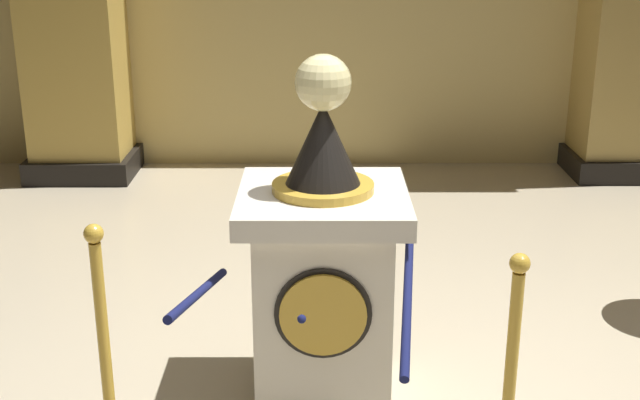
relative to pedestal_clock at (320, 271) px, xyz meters
The scene contains 3 objects.
pedestal_clock is the anchor object (origin of this frame).
stanchion_near 1.07m from the pedestal_clock, 151.56° to the right, with size 0.24×0.24×1.07m.
velvet_rope 0.61m from the pedestal_clock, 98.32° to the right, with size 0.96×0.93×0.22m.
Camera 1 is at (-0.27, -3.29, 2.21)m, focal length 46.71 mm.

